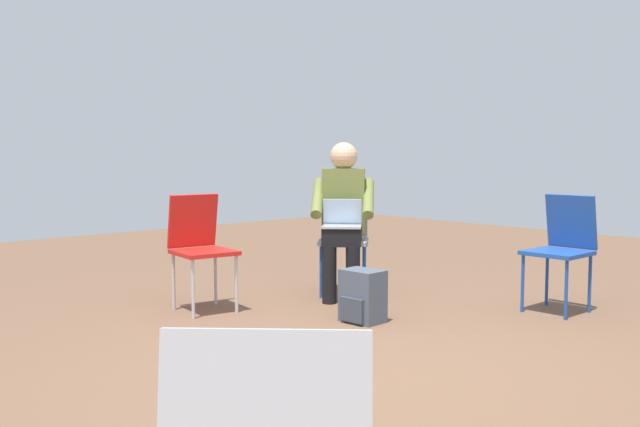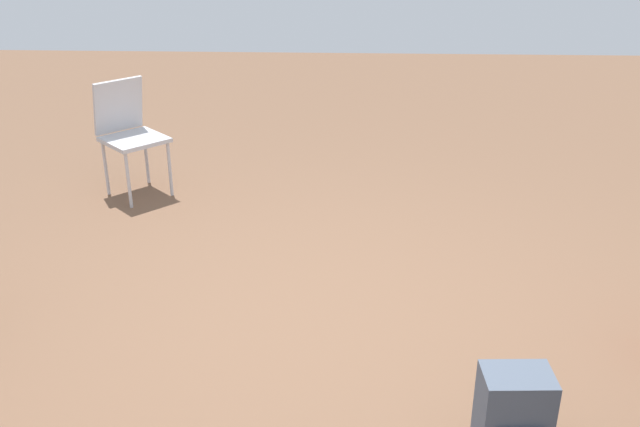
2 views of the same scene
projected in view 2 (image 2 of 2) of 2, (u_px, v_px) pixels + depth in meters
ground_plane at (310, 331)px, 3.70m from camera, size 14.00×14.00×0.00m
chair_southwest at (129, 129)px, 5.21m from camera, size 0.58×0.58×0.85m
backpack_near_laptop_user at (513, 415)px, 2.87m from camera, size 0.26×0.29×0.36m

